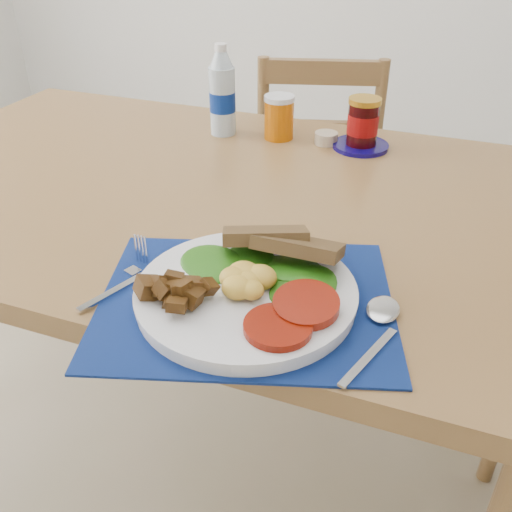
{
  "coord_description": "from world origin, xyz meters",
  "views": [
    {
      "loc": [
        0.48,
        -0.73,
        1.24
      ],
      "look_at": [
        0.24,
        -0.08,
        0.8
      ],
      "focal_mm": 40.0,
      "sensor_mm": 36.0,
      "label": 1
    }
  ],
  "objects_px": {
    "water_bottle": "(222,95)",
    "jam_on_saucer": "(363,126)",
    "breakfast_plate": "(241,288)",
    "chair_far": "(317,155)",
    "juice_glass": "(279,118)"
  },
  "relations": [
    {
      "from": "chair_far",
      "to": "water_bottle",
      "type": "distance_m",
      "value": 0.55
    },
    {
      "from": "water_bottle",
      "to": "jam_on_saucer",
      "type": "bearing_deg",
      "value": 4.32
    },
    {
      "from": "juice_glass",
      "to": "chair_far",
      "type": "bearing_deg",
      "value": 91.65
    },
    {
      "from": "juice_glass",
      "to": "water_bottle",
      "type": "bearing_deg",
      "value": -172.5
    },
    {
      "from": "breakfast_plate",
      "to": "jam_on_saucer",
      "type": "relative_size",
      "value": 2.43
    },
    {
      "from": "breakfast_plate",
      "to": "water_bottle",
      "type": "bearing_deg",
      "value": 101.55
    },
    {
      "from": "water_bottle",
      "to": "juice_glass",
      "type": "height_order",
      "value": "water_bottle"
    },
    {
      "from": "chair_far",
      "to": "jam_on_saucer",
      "type": "xyz_separation_m",
      "value": [
        0.21,
        -0.42,
        0.26
      ]
    },
    {
      "from": "jam_on_saucer",
      "to": "chair_far",
      "type": "bearing_deg",
      "value": 116.34
    },
    {
      "from": "water_bottle",
      "to": "jam_on_saucer",
      "type": "relative_size",
      "value": 1.65
    },
    {
      "from": "water_bottle",
      "to": "jam_on_saucer",
      "type": "xyz_separation_m",
      "value": [
        0.33,
        0.02,
        -0.04
      ]
    },
    {
      "from": "breakfast_plate",
      "to": "jam_on_saucer",
      "type": "height_order",
      "value": "jam_on_saucer"
    },
    {
      "from": "breakfast_plate",
      "to": "juice_glass",
      "type": "bearing_deg",
      "value": 90.1
    },
    {
      "from": "juice_glass",
      "to": "breakfast_plate",
      "type": "bearing_deg",
      "value": -75.9
    },
    {
      "from": "chair_far",
      "to": "water_bottle",
      "type": "xyz_separation_m",
      "value": [
        -0.12,
        -0.44,
        0.3
      ]
    }
  ]
}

